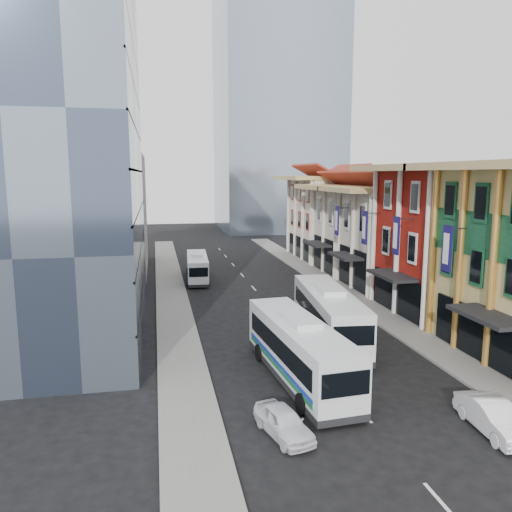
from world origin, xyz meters
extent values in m
plane|color=black|center=(0.00, 0.00, 0.00)|extent=(200.00, 200.00, 0.00)
cube|color=slate|center=(8.50, 22.00, 0.07)|extent=(3.00, 90.00, 0.15)
cube|color=slate|center=(-8.50, 22.00, 0.07)|extent=(3.00, 90.00, 0.15)
cube|color=maroon|center=(14.00, 17.00, 6.00)|extent=(8.00, 10.00, 12.00)
cube|color=silver|center=(14.00, 26.50, 5.00)|extent=(8.00, 9.00, 10.00)
cube|color=silver|center=(14.00, 35.50, 5.00)|extent=(8.00, 9.00, 10.00)
cube|color=silver|center=(14.00, 46.00, 5.50)|extent=(8.00, 12.00, 11.00)
cube|color=#425069|center=(-17.00, 19.00, 15.00)|extent=(12.00, 26.00, 30.00)
cube|color=gray|center=(-16.00, 42.00, 7.00)|extent=(10.00, 18.00, 14.00)
imported|color=white|center=(-4.42, -0.37, 0.65)|extent=(2.46, 4.10, 1.30)
imported|color=white|center=(5.10, -1.99, 0.74)|extent=(1.83, 4.54, 1.47)
camera|label=1|loc=(-9.84, -20.76, 11.75)|focal=35.00mm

